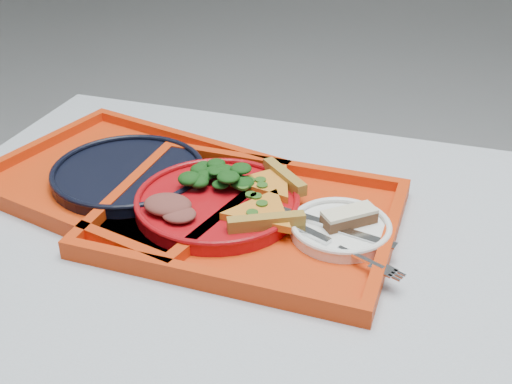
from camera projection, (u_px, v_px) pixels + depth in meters
table at (405, 296)px, 0.97m from camera, size 1.60×0.80×0.75m
tray_main at (248, 221)px, 1.00m from camera, size 0.46×0.36×0.01m
tray_far at (129, 182)px, 1.11m from camera, size 0.52×0.45×0.01m
dinner_plate at (218, 204)px, 1.02m from camera, size 0.26×0.26×0.02m
side_plate at (340, 230)px, 0.96m from camera, size 0.15×0.15×0.01m
navy_plate at (128, 175)px, 1.10m from camera, size 0.26×0.26×0.02m
pizza_slice_a at (262, 210)px, 0.97m from camera, size 0.16×0.17×0.02m
pizza_slice_b at (268, 181)px, 1.04m from camera, size 0.16×0.17×0.02m
salad_heap at (222, 169)px, 1.05m from camera, size 0.10×0.09×0.05m
meat_portion at (168, 205)px, 0.98m from camera, size 0.08×0.06×0.02m
dessert_bar at (349, 217)px, 0.95m from camera, size 0.08×0.08×0.02m
knife at (336, 227)px, 0.94m from camera, size 0.18×0.06×0.01m
fork at (338, 246)px, 0.90m from camera, size 0.18×0.10×0.01m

